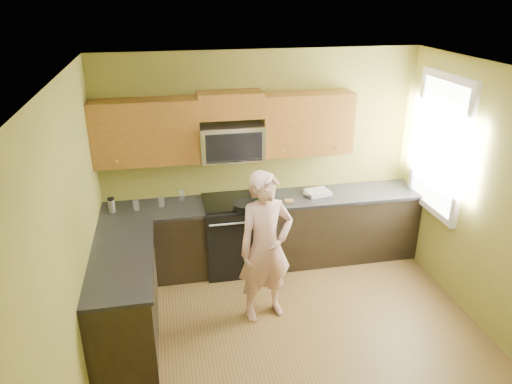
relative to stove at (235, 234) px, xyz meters
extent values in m
plane|color=brown|center=(0.40, -1.68, -0.47)|extent=(4.00, 4.00, 0.00)
plane|color=white|center=(0.40, -1.68, 2.23)|extent=(4.00, 4.00, 0.00)
plane|color=olive|center=(0.40, 0.32, 0.88)|extent=(4.00, 0.00, 4.00)
plane|color=olive|center=(-1.60, -1.68, 0.88)|extent=(0.00, 4.00, 4.00)
plane|color=olive|center=(2.40, -1.68, 0.88)|extent=(0.00, 4.00, 4.00)
cube|color=black|center=(0.40, 0.02, -0.03)|extent=(4.00, 0.60, 0.88)
cube|color=black|center=(-1.30, -1.08, -0.03)|extent=(0.60, 1.60, 0.88)
cube|color=black|center=(0.40, 0.01, 0.43)|extent=(4.00, 0.62, 0.04)
cube|color=black|center=(-1.29, -1.08, 0.43)|extent=(0.62, 1.60, 0.04)
cube|color=brown|center=(0.00, 0.16, 1.62)|extent=(0.76, 0.33, 0.30)
imported|color=#DA776D|center=(0.17, -1.02, 0.36)|extent=(0.69, 0.52, 1.68)
cube|color=#B27F47|center=(0.67, -0.11, 0.45)|extent=(0.13, 0.13, 0.01)
ellipsoid|color=silver|center=(0.10, -0.05, 0.48)|extent=(0.12, 0.13, 0.06)
ellipsoid|color=silver|center=(0.95, 0.02, 0.48)|extent=(0.14, 0.15, 0.07)
cube|color=silver|center=(1.09, 0.04, 0.47)|extent=(0.34, 0.29, 0.05)
cylinder|color=silver|center=(-1.17, 0.02, 0.51)|extent=(0.07, 0.07, 0.12)
cylinder|color=silver|center=(-0.88, 0.07, 0.51)|extent=(0.08, 0.08, 0.12)
cylinder|color=silver|center=(-0.63, 0.21, 0.51)|extent=(0.07, 0.07, 0.12)
camera|label=1|loc=(-0.78, -5.32, 2.88)|focal=33.62mm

